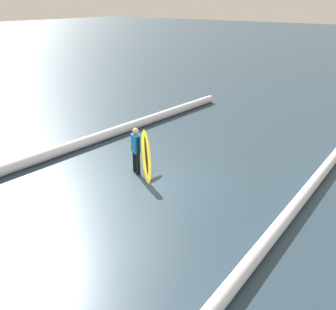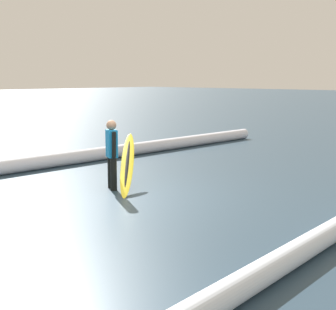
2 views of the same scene
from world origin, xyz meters
TOP-DOWN VIEW (x-y plane):
  - ground_plane at (0.00, 0.00)m, footprint 167.92×167.92m
  - surfer at (-0.38, -0.59)m, footprint 0.33×0.55m
  - surfboard at (-0.69, -0.44)m, footprint 1.63×1.58m
  - wave_crest_foreground at (-0.62, -3.81)m, footprint 18.54×0.82m
  - wave_crest_midground at (0.21, 4.50)m, footprint 24.39×1.36m

SIDE VIEW (x-z plane):
  - ground_plane at x=0.00m, z-range 0.00..0.00m
  - wave_crest_midground at x=0.21m, z-range 0.00..0.32m
  - wave_crest_foreground at x=-0.62m, z-range 0.00..0.39m
  - surfboard at x=-0.69m, z-range -0.01..1.13m
  - surfer at x=-0.38m, z-range 0.09..1.62m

